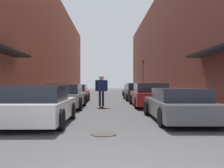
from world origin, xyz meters
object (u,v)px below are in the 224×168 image
at_px(parked_car_right_3, 132,91).
at_px(manhole_cover, 104,134).
at_px(parked_car_right_2, 137,92).
at_px(skateboarder, 101,87).
at_px(parked_car_left_2, 75,93).
at_px(parked_car_left_1, 65,96).
at_px(parked_car_right_0, 178,105).
at_px(parked_car_left_0, 39,106).
at_px(traffic_light, 143,73).
at_px(parked_car_right_1, 149,95).

relative_size(parked_car_right_3, manhole_cover, 6.32).
xyz_separation_m(parked_car_right_3, manhole_cover, (-2.81, -19.23, -0.57)).
height_order(parked_car_right_2, skateboarder, skateboarder).
bearing_deg(parked_car_left_2, parked_car_left_1, -89.37).
bearing_deg(parked_car_left_2, parked_car_right_2, 18.25).
relative_size(parked_car_left_2, parked_car_right_0, 0.86).
bearing_deg(manhole_cover, parked_car_left_0, 141.52).
height_order(parked_car_right_2, traffic_light, traffic_light).
height_order(parked_car_right_3, skateboarder, skateboarder).
distance_m(parked_car_left_2, parked_car_right_2, 5.13).
distance_m(parked_car_right_0, parked_car_right_1, 5.68).
height_order(parked_car_left_2, parked_car_right_1, parked_car_right_1).
bearing_deg(skateboarder, manhole_cover, -88.51).
xyz_separation_m(parked_car_left_0, parked_car_right_1, (4.85, 6.39, 0.04)).
xyz_separation_m(parked_car_left_2, parked_car_right_0, (5.00, -9.77, -0.04)).
height_order(parked_car_right_0, skateboarder, skateboarder).
bearing_deg(parked_car_right_1, parked_car_right_0, -89.33).
bearing_deg(parked_car_left_1, parked_car_left_2, 90.63).
xyz_separation_m(parked_car_left_2, traffic_light, (6.65, 10.00, 1.92)).
bearing_deg(traffic_light, parked_car_right_2, -101.93).
height_order(parked_car_left_1, traffic_light, traffic_light).
bearing_deg(traffic_light, parked_car_left_0, -107.76).
relative_size(parked_car_left_1, parked_car_right_1, 0.91).
xyz_separation_m(parked_car_right_0, traffic_light, (1.65, 19.78, 1.97)).
distance_m(parked_car_left_2, parked_car_right_3, 8.65).
height_order(parked_car_left_0, traffic_light, traffic_light).
distance_m(parked_car_left_0, parked_car_right_2, 13.01).
height_order(parked_car_right_1, traffic_light, traffic_light).
relative_size(skateboarder, traffic_light, 0.46).
relative_size(parked_car_left_2, parked_car_right_1, 0.87).
height_order(parked_car_left_2, parked_car_right_2, parked_car_right_2).
bearing_deg(parked_car_left_2, skateboarder, -66.01).
relative_size(parked_car_left_1, skateboarder, 2.33).
bearing_deg(parked_car_left_0, traffic_light, 72.24).
bearing_deg(manhole_cover, parked_car_right_2, 79.33).
relative_size(parked_car_left_2, parked_car_right_3, 0.93).
bearing_deg(parked_car_right_3, parked_car_right_1, -90.78).
distance_m(parked_car_left_1, parked_car_right_1, 4.95).
distance_m(parked_car_left_2, skateboarder, 5.12).
xyz_separation_m(parked_car_left_2, skateboarder, (2.07, -4.66, 0.51)).
relative_size(parked_car_right_0, skateboarder, 2.59).
relative_size(parked_car_left_0, parked_car_right_0, 0.83).
distance_m(parked_car_right_0, traffic_light, 19.94).
bearing_deg(skateboarder, parked_car_right_0, -60.25).
height_order(parked_car_left_0, manhole_cover, parked_car_left_0).
height_order(parked_car_left_1, parked_car_left_2, parked_car_left_1).
relative_size(parked_car_right_0, parked_car_right_1, 1.01).
bearing_deg(parked_car_left_2, traffic_light, 56.39).
relative_size(parked_car_right_3, traffic_light, 1.11).
bearing_deg(parked_car_right_2, parked_car_right_3, 87.80).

